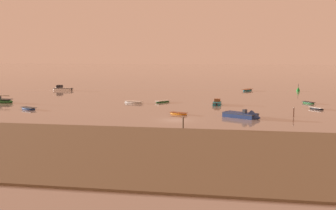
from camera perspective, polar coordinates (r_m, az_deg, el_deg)
ground_plane at (r=63.85m, az=1.07°, el=-2.15°), size 800.00×800.00×0.00m
mudflat_shore at (r=45.29m, az=-10.47°, el=-5.92°), size 375.29×26.21×0.21m
motorboat_moored_0 at (r=122.14m, az=-14.72°, el=2.15°), size 6.24×2.71×2.30m
rowboat_moored_0 at (r=81.68m, az=19.98°, el=-0.47°), size 2.82×3.22×0.51m
rowboat_moored_1 at (r=86.71m, az=-4.82°, el=0.37°), size 4.60×2.68×0.69m
motorboat_moored_1 at (r=84.84m, az=6.86°, el=0.25°), size 1.68×4.67×1.75m
rowboat_moored_2 at (r=118.41m, az=11.00°, el=2.03°), size 3.49×4.85×0.73m
motorboat_moored_2 at (r=67.30m, az=10.72°, el=-1.54°), size 6.69×5.17×2.21m
rowboat_moored_4 at (r=70.00m, az=1.48°, el=-1.23°), size 3.51×2.39×0.53m
rowboat_moored_5 at (r=90.74m, az=18.96°, el=0.28°), size 2.76×3.49×0.53m
rowboat_moored_6 at (r=80.72m, az=-18.83°, el=-0.49°), size 4.04×2.97×0.61m
rowboat_moored_7 at (r=87.96m, az=-0.74°, el=0.46°), size 3.27×3.66×0.58m
channel_buoy at (r=120.65m, az=17.66°, el=2.05°), size 0.90×0.90×2.30m
mooring_post_near at (r=56.94m, az=2.12°, el=-2.46°), size 0.22×0.22×1.86m
mooring_post_left at (r=70.59m, az=17.08°, el=-0.97°), size 0.22×0.22×1.74m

